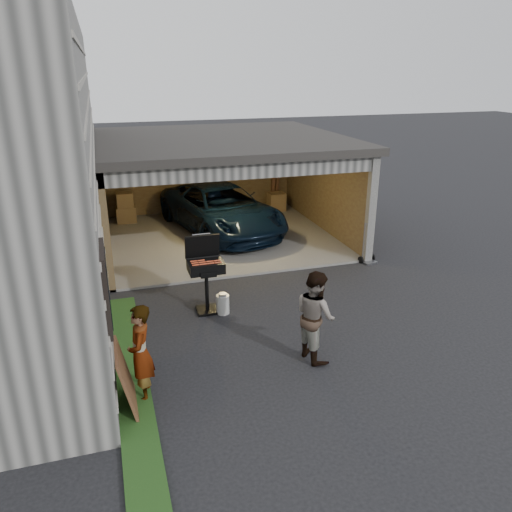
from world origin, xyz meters
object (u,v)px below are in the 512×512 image
Objects in this scene: bbq_grill at (206,269)px; hand_truck at (368,255)px; plywood_panel at (126,379)px; minivan at (221,211)px; man at (315,315)px; propane_tank at (223,304)px; woman at (141,353)px.

bbq_grill reaches higher than hand_truck.
plywood_panel is at bearing -160.55° from hand_truck.
man is (-0.07, -7.10, 0.11)m from minivan.
plywood_panel is (-3.14, -0.48, -0.30)m from man.
propane_tank is (0.28, -0.21, -0.73)m from bbq_grill.
woman is at bearing 87.39° from man.
man is at bearing 104.65° from woman.
minivan is 3.18× the size of bbq_grill.
bbq_grill is at bearing 23.50° from man.
minivan is at bearing -9.07° from man.
propane_tank is 4.51m from hand_truck.
woman is at bearing -127.44° from propane_tank.
hand_truck is at bearing 21.35° from propane_tank.
minivan is 4.94× the size of plywood_panel.
minivan is 12.49× the size of propane_tank.
woman reaches higher than hand_truck.
bbq_grill is (-1.47, -4.86, 0.24)m from minivan.
hand_truck is (6.22, 4.15, -0.29)m from plywood_panel.
bbq_grill is (1.50, 2.54, 0.16)m from woman.
propane_tank is at bearing -172.92° from hand_truck.
propane_tank is at bearing 51.15° from plywood_panel.
propane_tank is at bearing -36.82° from bbq_grill.
plywood_panel is (-1.74, -2.72, -0.43)m from bbq_grill.
minivan is 4.65× the size of hand_truck.
plywood_panel reaches higher than propane_tank.
bbq_grill is (-1.40, 2.24, 0.13)m from man.
bbq_grill is at bearing 143.18° from propane_tank.
woman reaches higher than propane_tank.
plywood_panel is (-3.21, -7.58, -0.19)m from minivan.
man is 3.19m from plywood_panel.
bbq_grill reaches higher than plywood_panel.
woman is 0.98× the size of bbq_grill.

